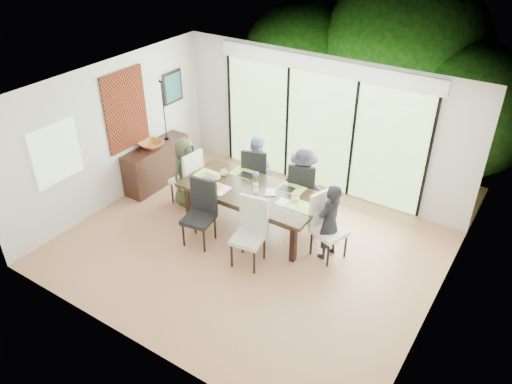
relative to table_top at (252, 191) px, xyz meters
The scene contains 62 objects.
floor 0.99m from the table_top, 62.77° to the right, with size 6.00×5.00×0.01m, color #95593B.
ceiling 2.06m from the table_top, 62.77° to the right, with size 6.00×5.00×0.01m, color white.
wall_back 2.05m from the table_top, 81.32° to the left, with size 6.00×0.02×2.70m, color beige.
wall_front 3.16m from the table_top, 84.53° to the right, with size 6.00×0.02×2.70m, color white.
wall_left 2.84m from the table_top, 168.05° to the right, with size 0.02×5.00×2.70m, color beige.
wall_right 3.41m from the table_top, ahead, with size 0.02×5.00×2.70m, color white.
glass_doors 1.97m from the table_top, 81.14° to the left, with size 4.20×0.02×2.30m, color #598C3F.
blinds_header 2.59m from the table_top, 81.09° to the left, with size 4.40×0.06×0.28m, color white.
mullion_a 2.65m from the table_top, 133.74° to the left, with size 0.05×0.04×2.30m, color black.
mullion_b 1.98m from the table_top, 102.11° to the left, with size 0.05×0.04×2.30m, color black.
mullion_c 2.18m from the table_top, 62.17° to the left, with size 0.05×0.04×2.30m, color black.
mullion_d 3.08m from the table_top, 38.21° to the left, with size 0.05×0.04×2.30m, color black.
side_window 3.30m from the table_top, 146.44° to the right, with size 0.02×0.90×1.00m, color #8CAD7F.
deck 2.95m from the table_top, 84.03° to the left, with size 6.00×1.80×0.10m, color brown.
rail_top 3.64m from the table_top, 85.34° to the left, with size 6.00×0.08×0.06m, color #543124.
foliage_left 4.91m from the table_top, 108.02° to the left, with size 3.20×3.20×3.20m, color #14380F.
foliage_mid 5.38m from the table_top, 82.42° to the left, with size 4.00×4.00×4.00m, color #14380F.
foliage_right 5.11m from the table_top, 60.58° to the left, with size 2.80×2.80×2.80m, color #14380F.
foliage_far 6.00m from the table_top, 92.94° to the left, with size 3.60×3.60×3.60m, color #14380F.
table_top is the anchor object (origin of this frame).
table_apron 0.09m from the table_top, ahead, with size 2.29×0.94×0.10m, color black.
table_leg_fl 1.23m from the table_top, 158.29° to the right, with size 0.09×0.09×0.72m, color black.
table_leg_fr 1.23m from the table_top, 21.71° to the right, with size 0.09×0.09×0.72m, color black.
table_leg_bl 1.23m from the table_top, 158.29° to the left, with size 0.09×0.09×0.72m, color black.
table_leg_br 1.23m from the table_top, 21.71° to the left, with size 0.09×0.09×0.72m, color black.
chair_left_end 1.51m from the table_top, behind, with size 0.48×0.48×1.14m, color silver, non-canonical shape.
chair_right_end 1.51m from the table_top, ahead, with size 0.48×0.48×1.14m, color white, non-canonical shape.
chair_far_left 0.98m from the table_top, 117.90° to the left, with size 0.48×0.48×1.14m, color black, non-canonical shape.
chair_far_right 1.03m from the table_top, 57.09° to the left, with size 0.48×0.48×1.14m, color black, non-canonical shape.
chair_near_left 1.02m from the table_top, 119.89° to the right, with size 0.48×0.48×1.14m, color black, non-canonical shape.
chair_near_right 1.02m from the table_top, 60.11° to the right, with size 0.48×0.48×1.14m, color beige, non-canonical shape.
person_left_end 1.48m from the table_top, behind, with size 0.63×0.39×1.34m, color #3A432D.
person_right_end 1.48m from the table_top, ahead, with size 0.63×0.39×1.34m, color black.
person_far_left 0.95m from the table_top, 118.47° to the left, with size 0.63×0.39×1.34m, color #7C99B3.
person_far_right 1.00m from the table_top, 56.47° to the left, with size 0.63×0.39×1.34m, color #282132.
placemat_left 0.95m from the table_top, behind, with size 0.46×0.33×0.01m, color #8AB23F.
placemat_right 0.95m from the table_top, ahead, with size 0.46×0.33×0.01m, color #8FC345.
placemat_far_l 0.60m from the table_top, 138.37° to the left, with size 0.46×0.33×0.01m, color #8FB641.
placemat_far_r 0.68m from the table_top, 36.03° to the left, with size 0.46×0.33×0.01m, color #A4BC43.
placemat_paper 0.63m from the table_top, 151.39° to the right, with size 0.46×0.33×0.01m, color white.
tablet_far_l 0.50m from the table_top, 135.00° to the left, with size 0.27×0.19×0.01m, color black.
tablet_far_r 0.61m from the table_top, 34.99° to the left, with size 0.25×0.18×0.01m, color black.
papers 0.70m from the table_top, ahead, with size 0.31×0.23×0.00m, color white.
platter_base 0.63m from the table_top, 151.39° to the right, with size 0.27×0.27×0.02m, color white.
platter_snacks 0.63m from the table_top, 151.39° to the right, with size 0.21×0.21×0.01m, color orange.
vase 0.12m from the table_top, 45.00° to the left, with size 0.08×0.08×0.12m, color silver.
hyacinth_stems 0.23m from the table_top, 45.00° to the left, with size 0.04×0.04×0.17m, color #337226.
hyacinth_blooms 0.33m from the table_top, 45.00° to the left, with size 0.11×0.11×0.11m, color #514EC3.
laptop 0.86m from the table_top, behind, with size 0.34×0.22×0.03m, color silver.
cup_a 0.72m from the table_top, 167.91° to the left, with size 0.13×0.13×0.10m, color white.
cup_b 0.20m from the table_top, 33.69° to the right, with size 0.10×0.10×0.10m, color white.
cup_c 0.81m from the table_top, ahead, with size 0.13×0.13×0.10m, color white.
book 0.26m from the table_top, 11.31° to the left, with size 0.17×0.23×0.02m, color white.
sideboard 2.50m from the table_top, behind, with size 0.43×1.53×0.86m, color black.
bowl 2.47m from the table_top, behind, with size 0.45×0.45×0.11m, color brown.
candlestick_base 2.54m from the table_top, 166.42° to the left, with size 0.10×0.10×0.04m, color black.
candlestick_shaft 2.64m from the table_top, 166.42° to the left, with size 0.02×0.02×1.19m, color black.
candlestick_pan 2.86m from the table_top, 166.42° to the left, with size 0.10×0.10×0.03m, color black.
candle 2.89m from the table_top, 166.42° to the left, with size 0.03×0.03×0.10m, color silver.
tapestry 2.84m from the table_top, behind, with size 0.02×1.00×1.50m, color maroon.
art_frame 3.07m from the table_top, 157.17° to the left, with size 0.03×0.55×0.65m, color black.
art_canvas 3.05m from the table_top, 157.02° to the left, with size 0.01×0.45×0.55m, color #194952.
Camera 1 is at (3.76, -5.52, 5.26)m, focal length 35.00 mm.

